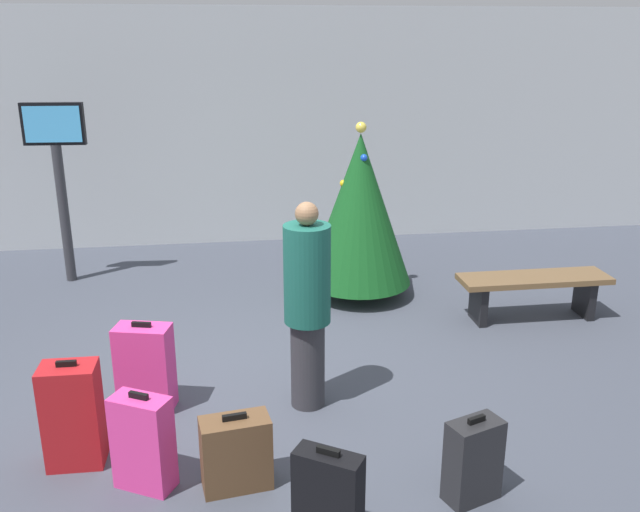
# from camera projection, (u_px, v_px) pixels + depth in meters

# --- Properties ---
(ground_plane) EXTENTS (16.00, 16.00, 0.00)m
(ground_plane) POSITION_uv_depth(u_px,v_px,m) (245.00, 395.00, 5.74)
(ground_plane) COLOR #424754
(back_wall) EXTENTS (16.00, 0.20, 3.28)m
(back_wall) POSITION_uv_depth(u_px,v_px,m) (229.00, 128.00, 9.57)
(back_wall) COLOR #B7BCC1
(back_wall) RESTS_ON ground_plane
(holiday_tree) EXTENTS (1.20, 1.20, 2.00)m
(holiday_tree) POSITION_uv_depth(u_px,v_px,m) (359.00, 209.00, 7.63)
(holiday_tree) COLOR #4C3319
(holiday_tree) RESTS_ON ground_plane
(flight_info_kiosk) EXTENTS (0.71, 0.13, 2.16)m
(flight_info_kiosk) POSITION_uv_depth(u_px,v_px,m) (58.00, 165.00, 7.98)
(flight_info_kiosk) COLOR #333338
(flight_info_kiosk) RESTS_ON ground_plane
(waiting_bench) EXTENTS (1.59, 0.44, 0.48)m
(waiting_bench) POSITION_uv_depth(u_px,v_px,m) (533.00, 286.00, 7.18)
(waiting_bench) COLOR brown
(waiting_bench) RESTS_ON ground_plane
(traveller_0) EXTENTS (0.45, 0.45, 1.71)m
(traveller_0) POSITION_uv_depth(u_px,v_px,m) (307.00, 303.00, 5.33)
(traveller_0) COLOR #333338
(traveller_0) RESTS_ON ground_plane
(suitcase_0) EXTENTS (0.44, 0.36, 0.70)m
(suitcase_0) POSITION_uv_depth(u_px,v_px,m) (143.00, 443.00, 4.49)
(suitcase_0) COLOR #E5388C
(suitcase_0) RESTS_ON ground_plane
(suitcase_1) EXTENTS (0.48, 0.34, 0.75)m
(suitcase_1) POSITION_uv_depth(u_px,v_px,m) (145.00, 368.00, 5.44)
(suitcase_1) COLOR #E5388C
(suitcase_1) RESTS_ON ground_plane
(suitcase_2) EXTENTS (0.49, 0.30, 0.55)m
(suitcase_2) POSITION_uv_depth(u_px,v_px,m) (236.00, 453.00, 4.51)
(suitcase_2) COLOR brown
(suitcase_2) RESTS_ON ground_plane
(suitcase_3) EXTENTS (0.43, 0.36, 0.65)m
(suitcase_3) POSITION_uv_depth(u_px,v_px,m) (328.00, 499.00, 3.98)
(suitcase_3) COLOR black
(suitcase_3) RESTS_ON ground_plane
(suitcase_4) EXTENTS (0.39, 0.27, 0.80)m
(suitcase_4) POSITION_uv_depth(u_px,v_px,m) (73.00, 415.00, 4.72)
(suitcase_4) COLOR #B2191E
(suitcase_4) RESTS_ON ground_plane
(suitcase_5) EXTENTS (0.40, 0.31, 0.61)m
(suitcase_5) POSITION_uv_depth(u_px,v_px,m) (473.00, 461.00, 4.38)
(suitcase_5) COLOR #232326
(suitcase_5) RESTS_ON ground_plane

